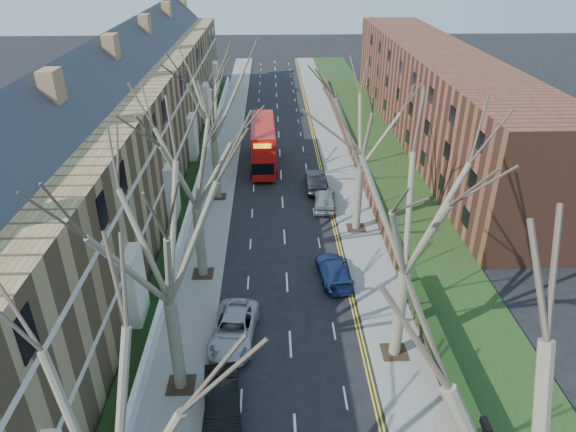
{
  "coord_description": "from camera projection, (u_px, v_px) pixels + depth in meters",
  "views": [
    {
      "loc": [
        -0.89,
        -13.2,
        20.08
      ],
      "look_at": [
        0.21,
        18.96,
        2.91
      ],
      "focal_mm": 32.0,
      "sensor_mm": 36.0,
      "label": 1
    }
  ],
  "objects": [
    {
      "name": "front_wall_left",
      "position": [
        200.0,
        178.0,
        47.93
      ],
      "size": [
        0.3,
        78.0,
        1.0
      ],
      "color": "white",
      "rests_on": "ground"
    },
    {
      "name": "wall_hedge_right",
      "position": [
        471.0,
        430.0,
        22.59
      ],
      "size": [
        0.7,
        24.0,
        1.8
      ],
      "color": "brown",
      "rests_on": "ground"
    },
    {
      "name": "grass_verge_right",
      "position": [
        376.0,
        150.0,
        55.76
      ],
      "size": [
        6.0,
        102.0,
        0.06
      ],
      "color": "#193212",
      "rests_on": "ground"
    },
    {
      "name": "car_left_mid",
      "position": [
        222.0,
        402.0,
        24.39
      ],
      "size": [
        2.17,
        4.81,
        1.53
      ],
      "primitive_type": "imported",
      "rotation": [
        0.0,
        0.0,
        0.12
      ],
      "color": "black",
      "rests_on": "ground"
    },
    {
      "name": "tree_left_near",
      "position": [
        90.0,
        432.0,
        13.22
      ],
      "size": [
        9.8,
        9.8,
        13.73
      ],
      "color": "#69604B",
      "rests_on": "ground"
    },
    {
      "name": "pavement_right",
      "position": [
        335.0,
        152.0,
        55.66
      ],
      "size": [
        3.0,
        102.0,
        0.12
      ],
      "primitive_type": "cube",
      "color": "slate",
      "rests_on": "ground"
    },
    {
      "name": "flats_right",
      "position": [
        435.0,
        96.0,
        57.22
      ],
      "size": [
        13.97,
        54.0,
        10.0
      ],
      "color": "brown",
      "rests_on": "ground"
    },
    {
      "name": "car_right_mid",
      "position": [
        325.0,
        199.0,
        43.77
      ],
      "size": [
        2.24,
        4.68,
        1.54
      ],
      "primitive_type": "imported",
      "rotation": [
        0.0,
        0.0,
        3.05
      ],
      "color": "gray",
      "rests_on": "ground"
    },
    {
      "name": "pavement_left",
      "position": [
        224.0,
        153.0,
        55.3
      ],
      "size": [
        3.0,
        102.0,
        0.12
      ],
      "primitive_type": "cube",
      "color": "slate",
      "rests_on": "ground"
    },
    {
      "name": "tree_left_mid",
      "position": [
        159.0,
        224.0,
        21.74
      ],
      "size": [
        10.5,
        10.5,
        14.71
      ],
      "color": "#69604B",
      "rests_on": "ground"
    },
    {
      "name": "car_right_near",
      "position": [
        334.0,
        270.0,
        34.36
      ],
      "size": [
        2.34,
        4.87,
        1.37
      ],
      "primitive_type": "imported",
      "rotation": [
        0.0,
        0.0,
        3.23
      ],
      "color": "navy",
      "rests_on": "ground"
    },
    {
      "name": "tree_left_dist",
      "position": [
        211.0,
        91.0,
        41.14
      ],
      "size": [
        10.5,
        10.5,
        14.71
      ],
      "color": "#69604B",
      "rests_on": "ground"
    },
    {
      "name": "tree_left_far",
      "position": [
        191.0,
        148.0,
        30.71
      ],
      "size": [
        10.15,
        10.15,
        14.22
      ],
      "color": "#69604B",
      "rests_on": "ground"
    },
    {
      "name": "tree_right_mid",
      "position": [
        414.0,
        199.0,
        23.85
      ],
      "size": [
        10.5,
        10.5,
        14.71
      ],
      "color": "#69604B",
      "rests_on": "ground"
    },
    {
      "name": "car_left_far",
      "position": [
        234.0,
        329.0,
        29.07
      ],
      "size": [
        2.94,
        5.44,
        1.45
      ],
      "primitive_type": "imported",
      "rotation": [
        0.0,
        0.0,
        -0.11
      ],
      "color": "#ADADB3",
      "rests_on": "ground"
    },
    {
      "name": "car_right_far",
      "position": [
        316.0,
        181.0,
        47.09
      ],
      "size": [
        1.67,
        4.79,
        1.58
      ],
      "primitive_type": "imported",
      "rotation": [
        0.0,
        0.0,
        3.14
      ],
      "color": "black",
      "rests_on": "ground"
    },
    {
      "name": "terrace_left",
      "position": [
        127.0,
        129.0,
        45.44
      ],
      "size": [
        9.7,
        78.0,
        13.6
      ],
      "color": "olive",
      "rests_on": "ground"
    },
    {
      "name": "double_decker_bus",
      "position": [
        263.0,
        145.0,
        51.5
      ],
      "size": [
        2.75,
        10.18,
        4.27
      ],
      "rotation": [
        0.0,
        0.0,
        3.16
      ],
      "color": "#A8100C",
      "rests_on": "ground"
    },
    {
      "name": "tree_right_far",
      "position": [
        364.0,
        116.0,
        36.34
      ],
      "size": [
        10.15,
        10.15,
        14.22
      ],
      "color": "#69604B",
      "rests_on": "ground"
    }
  ]
}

